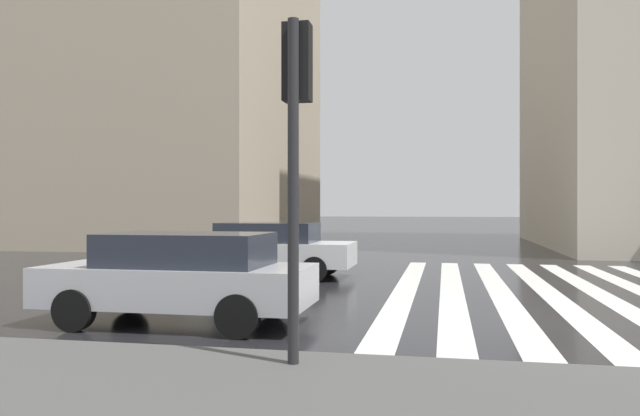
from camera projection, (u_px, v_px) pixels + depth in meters
name	position (u px, v px, depth m)	size (l,w,h in m)	color
ground_plane	(582.00, 327.00, 9.36)	(220.00, 220.00, 0.00)	black
zebra_crossing	(547.00, 292.00, 13.25)	(13.00, 6.50, 0.01)	silver
haussmann_block_mid	(91.00, 23.00, 33.33)	(15.57, 22.06, 23.97)	tan
traffic_signal_post	(296.00, 117.00, 6.68)	(0.44, 0.30, 3.66)	#232326
car_white	(272.00, 248.00, 16.01)	(1.85, 4.10, 1.41)	silver
car_silver	(181.00, 275.00, 9.57)	(1.85, 4.10, 1.41)	#B7B7BC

